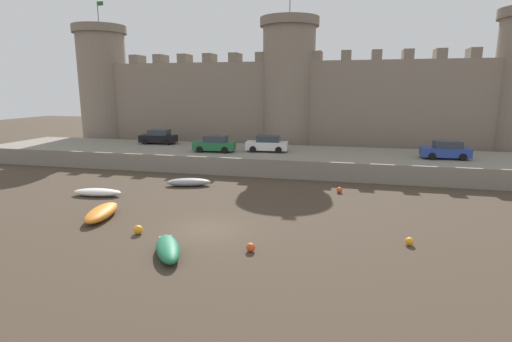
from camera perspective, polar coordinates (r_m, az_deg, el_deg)
name	(u,v)px	position (r m, az deg, el deg)	size (l,w,h in m)	color
ground_plane	(207,230)	(23.07, -7.02, -8.34)	(160.00, 160.00, 0.00)	#423528
quay_road	(273,159)	(40.49, 2.42, 1.69)	(62.32, 10.00, 1.67)	gray
castle	(288,96)	(48.98, 4.66, 10.58)	(57.20, 6.88, 18.91)	gray
rowboat_foreground_right	(189,182)	(33.26, -9.61, -1.55)	(3.81, 2.15, 0.64)	gray
rowboat_foreground_centre	(168,248)	(19.92, -12.47, -10.73)	(2.71, 3.51, 0.69)	#1E6B47
rowboat_midflat_centre	(97,192)	(32.01, -21.72, -2.82)	(3.79, 1.62, 0.57)	silver
rowboat_foreground_left	(102,212)	(26.55, -21.19, -5.52)	(2.16, 4.07, 0.71)	orange
mooring_buoy_near_channel	(251,247)	(19.93, -0.78, -10.86)	(0.45, 0.45, 0.45)	#E04C1E
mooring_buoy_near_shore	(409,241)	(22.11, 21.08, -9.37)	(0.43, 0.43, 0.43)	orange
mooring_buoy_off_centre	(339,190)	(31.32, 11.83, -2.68)	(0.45, 0.45, 0.45)	#E04C1E
mooring_buoy_mid_mud	(138,230)	(23.09, -16.48, -8.05)	(0.51, 0.51, 0.51)	orange
car_quay_centre_east	(159,137)	(46.96, -13.76, 4.74)	(4.21, 2.09, 1.62)	black
car_quay_centre_west	(446,150)	(39.65, 25.48, 2.70)	(4.21, 2.09, 1.62)	#263F99
car_quay_west	(215,144)	(40.07, -5.94, 3.86)	(4.21, 2.09, 1.62)	#1E6638
car_quay_east	(267,144)	(39.94, 1.62, 3.89)	(4.21, 2.09, 1.62)	silver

